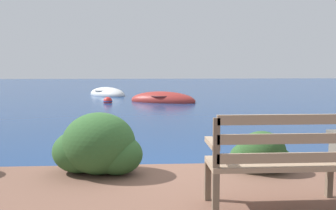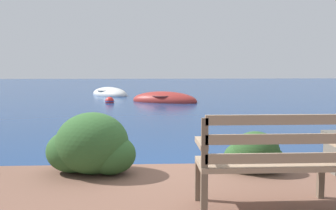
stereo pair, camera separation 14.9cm
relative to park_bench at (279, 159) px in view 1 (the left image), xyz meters
name	(u,v)px [view 1 (the left image)]	position (x,y,z in m)	size (l,w,h in m)	color
ground_plane	(172,179)	(-0.89, 1.67, -0.70)	(80.00, 80.00, 0.00)	navy
park_bench	(279,159)	(0.00, 0.00, 0.00)	(1.34, 0.48, 0.93)	brown
hedge_clump_left	(98,147)	(-1.86, 1.28, -0.15)	(1.14, 0.82, 0.78)	#2D5628
hedge_clump_centre	(261,154)	(0.22, 1.24, -0.26)	(0.77, 0.55, 0.52)	#284C23
rowboat_nearest	(163,100)	(-0.47, 12.77, -0.63)	(3.20, 2.33, 0.80)	#9E2D28
rowboat_mid	(107,94)	(-3.24, 16.62, -0.64)	(2.65, 2.90, 0.76)	silver
mooring_buoy	(108,101)	(-2.82, 12.58, -0.64)	(0.41, 0.41, 0.37)	red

